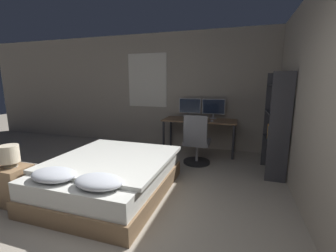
% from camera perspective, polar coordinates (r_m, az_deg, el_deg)
% --- Properties ---
extents(wall_back, '(12.00, 0.08, 2.70)m').
position_cam_1_polar(wall_back, '(5.38, 5.62, 8.81)').
color(wall_back, '#9E9384').
rests_on(wall_back, ground_plane).
extents(wall_side_right, '(0.06, 12.00, 2.70)m').
position_cam_1_polar(wall_side_right, '(3.00, 33.48, 5.22)').
color(wall_side_right, '#9E9384').
rests_on(wall_side_right, ground_plane).
extents(bed, '(1.59, 1.91, 0.58)m').
position_cam_1_polar(bed, '(3.37, -14.47, -12.12)').
color(bed, '#846647').
rests_on(bed, ground_plane).
extents(nightstand, '(0.40, 0.35, 0.50)m').
position_cam_1_polar(nightstand, '(3.61, -34.56, -12.27)').
color(nightstand, '#997551').
rests_on(nightstand, ground_plane).
extents(bedside_lamp, '(0.23, 0.23, 0.28)m').
position_cam_1_polar(bedside_lamp, '(3.48, -35.31, -5.87)').
color(bedside_lamp, gray).
rests_on(bedside_lamp, nightstand).
extents(desk, '(1.60, 0.64, 0.75)m').
position_cam_1_polar(desk, '(5.02, 7.99, 0.67)').
color(desk, '#846042').
rests_on(desk, ground_plane).
extents(monitor_left, '(0.51, 0.16, 0.44)m').
position_cam_1_polar(monitor_left, '(5.23, 5.57, 4.92)').
color(monitor_left, '#B7B7BC').
rests_on(monitor_left, desk).
extents(monitor_right, '(0.51, 0.16, 0.44)m').
position_cam_1_polar(monitor_right, '(5.15, 11.48, 4.65)').
color(monitor_right, '#B7B7BC').
rests_on(monitor_right, desk).
extents(keyboard, '(0.42, 0.13, 0.02)m').
position_cam_1_polar(keyboard, '(4.79, 7.58, 1.34)').
color(keyboard, '#B7B7BC').
rests_on(keyboard, desk).
extents(computer_mouse, '(0.07, 0.05, 0.04)m').
position_cam_1_polar(computer_mouse, '(4.75, 11.11, 1.25)').
color(computer_mouse, '#B7B7BC').
rests_on(computer_mouse, desk).
extents(office_chair, '(0.52, 0.52, 0.97)m').
position_cam_1_polar(office_chair, '(4.34, 7.25, -4.70)').
color(office_chair, black).
rests_on(office_chair, ground_plane).
extents(bookshelf, '(0.31, 0.76, 1.72)m').
position_cam_1_polar(bookshelf, '(4.09, 25.97, 0.95)').
color(bookshelf, '#333338').
rests_on(bookshelf, ground_plane).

